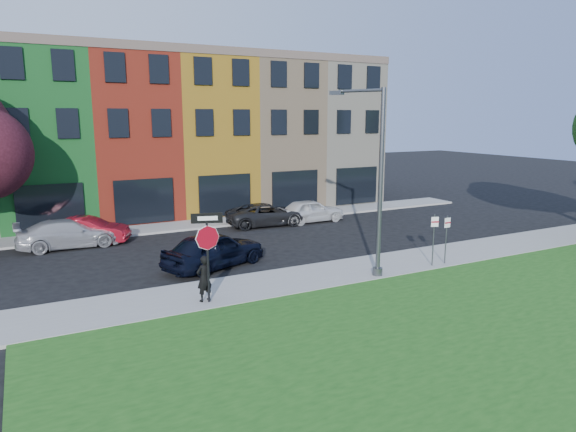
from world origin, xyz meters
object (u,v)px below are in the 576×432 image
man (204,279)px  sedan_near (214,250)px  stop_sign (207,239)px  street_lamp (375,183)px

man → sedan_near: bearing=-128.8°
stop_sign → man: (-0.10, 0.17, -1.41)m
man → sedan_near: 4.39m
stop_sign → sedan_near: size_ratio=0.62×
stop_sign → street_lamp: 7.05m
man → street_lamp: size_ratio=0.22×
man → street_lamp: street_lamp is taller
man → stop_sign: bearing=105.8°
sedan_near → street_lamp: street_lamp is taller
stop_sign → street_lamp: (6.89, 0.01, 1.48)m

